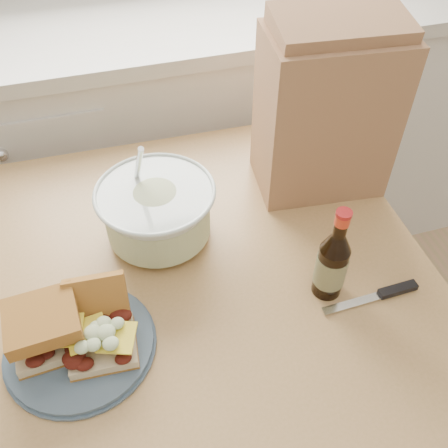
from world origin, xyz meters
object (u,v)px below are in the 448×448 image
object	(u,v)px
dining_table	(196,316)
beer_bottle	(332,263)
paper_bag	(325,114)
plate	(80,345)
coleslaw_bowl	(158,213)

from	to	relation	value
dining_table	beer_bottle	distance (m)	0.32
beer_bottle	paper_bag	bearing A→B (deg)	55.02
plate	beer_bottle	xyz separation A→B (m)	(0.45, -0.01, 0.07)
dining_table	plate	world-z (taller)	plate
dining_table	coleslaw_bowl	bearing A→B (deg)	105.63
coleslaw_bowl	plate	bearing A→B (deg)	-129.32
dining_table	paper_bag	bearing A→B (deg)	33.24
plate	beer_bottle	distance (m)	0.46
dining_table	coleslaw_bowl	distance (m)	0.23
coleslaw_bowl	dining_table	bearing A→B (deg)	-75.71
coleslaw_bowl	paper_bag	size ratio (longest dim) A/B	0.67
dining_table	paper_bag	size ratio (longest dim) A/B	2.71
dining_table	plate	size ratio (longest dim) A/B	3.82
beer_bottle	dining_table	bearing A→B (deg)	144.55
dining_table	paper_bag	distance (m)	0.50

